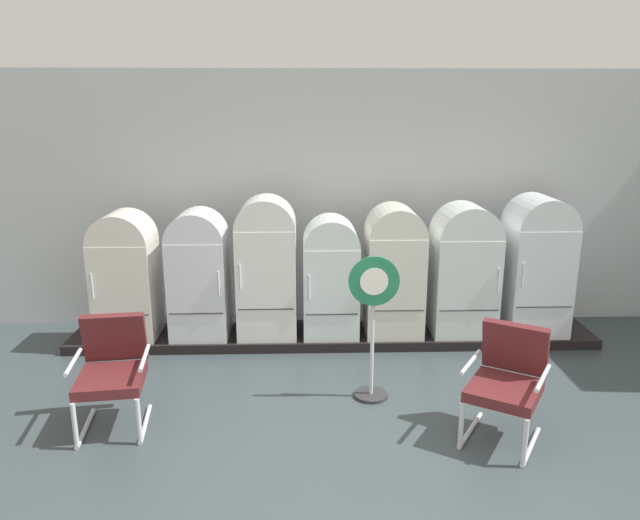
{
  "coord_description": "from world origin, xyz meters",
  "views": [
    {
      "loc": [
        -0.34,
        -3.57,
        2.72
      ],
      "look_at": [
        -0.16,
        2.75,
        1.02
      ],
      "focal_mm": 33.39,
      "sensor_mm": 36.0,
      "label": 1
    }
  ],
  "objects": [
    {
      "name": "armchair_right",
      "position": [
        1.32,
        0.83,
        0.53
      ],
      "size": [
        0.81,
        0.86,
        0.95
      ],
      "color": "silver",
      "rests_on": "ground"
    },
    {
      "name": "display_plinth",
      "position": [
        0.0,
        3.02,
        0.05
      ],
      "size": [
        6.04,
        0.95,
        0.11
      ],
      "primitive_type": "cube",
      "color": "black",
      "rests_on": "ground"
    },
    {
      "name": "refrigerator_3",
      "position": [
        -0.03,
        2.89,
        0.83
      ],
      "size": [
        0.62,
        0.62,
        1.37
      ],
      "color": "white",
      "rests_on": "display_plinth"
    },
    {
      "name": "refrigerator_6",
      "position": [
        2.33,
        2.92,
        0.95
      ],
      "size": [
        0.68,
        0.7,
        1.59
      ],
      "color": "silver",
      "rests_on": "display_plinth"
    },
    {
      "name": "refrigerator_0",
      "position": [
        -2.34,
        2.88,
        0.87
      ],
      "size": [
        0.66,
        0.61,
        1.44
      ],
      "color": "silver",
      "rests_on": "display_plinth"
    },
    {
      "name": "refrigerator_1",
      "position": [
        -1.52,
        2.88,
        0.88
      ],
      "size": [
        0.64,
        0.62,
        1.45
      ],
      "color": "white",
      "rests_on": "display_plinth"
    },
    {
      "name": "ground",
      "position": [
        0.0,
        0.0,
        -0.03
      ],
      "size": [
        12.0,
        10.0,
        0.05
      ],
      "primitive_type": "cube",
      "color": "#374144"
    },
    {
      "name": "refrigerator_4",
      "position": [
        0.69,
        2.92,
        0.89
      ],
      "size": [
        0.64,
        0.68,
        1.49
      ],
      "color": "silver",
      "rests_on": "display_plinth"
    },
    {
      "name": "armchair_left",
      "position": [
        -1.98,
        1.13,
        0.53
      ],
      "size": [
        0.66,
        0.74,
        0.95
      ],
      "color": "silver",
      "rests_on": "ground"
    },
    {
      "name": "refrigerator_5",
      "position": [
        1.49,
        2.9,
        0.9
      ],
      "size": [
        0.71,
        0.64,
        1.5
      ],
      "color": "white",
      "rests_on": "display_plinth"
    },
    {
      "name": "sign_stand",
      "position": [
        0.29,
        1.53,
        0.68
      ],
      "size": [
        0.46,
        0.32,
        1.38
      ],
      "color": "#2D2D30",
      "rests_on": "ground"
    },
    {
      "name": "back_wall",
      "position": [
        0.0,
        3.66,
        1.56
      ],
      "size": [
        11.76,
        0.12,
        3.08
      ],
      "color": "#B8BDC0",
      "rests_on": "ground"
    },
    {
      "name": "refrigerator_2",
      "position": [
        -0.75,
        2.88,
        0.95
      ],
      "size": [
        0.66,
        0.61,
        1.6
      ],
      "color": "white",
      "rests_on": "display_plinth"
    }
  ]
}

